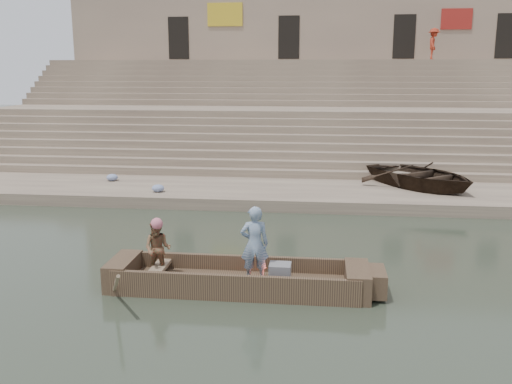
% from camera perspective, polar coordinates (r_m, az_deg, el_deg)
% --- Properties ---
extents(ground, '(120.00, 120.00, 0.00)m').
position_cam_1_polar(ground, '(12.89, 5.80, -8.90)').
color(ground, '#2B3427').
rests_on(ground, ground).
extents(lower_landing, '(32.00, 4.00, 0.40)m').
position_cam_1_polar(lower_landing, '(20.51, 6.16, -0.28)').
color(lower_landing, gray).
rests_on(lower_landing, ground).
extents(mid_landing, '(32.00, 3.00, 2.80)m').
position_cam_1_polar(mid_landing, '(27.71, 6.36, 5.52)').
color(mid_landing, gray).
rests_on(mid_landing, ground).
extents(upper_landing, '(32.00, 3.00, 5.20)m').
position_cam_1_polar(upper_landing, '(34.58, 6.48, 8.86)').
color(upper_landing, gray).
rests_on(upper_landing, ground).
extents(ghat_steps, '(32.00, 11.00, 5.20)m').
position_cam_1_polar(ghat_steps, '(29.35, 6.40, 6.69)').
color(ghat_steps, gray).
rests_on(ghat_steps, ground).
extents(building_wall, '(32.00, 5.07, 11.20)m').
position_cam_1_polar(building_wall, '(38.53, 6.62, 13.68)').
color(building_wall, '#9F866B').
rests_on(building_wall, ground).
extents(main_rowboat, '(5.00, 1.30, 0.22)m').
position_cam_1_polar(main_rowboat, '(12.29, -1.89, -9.39)').
color(main_rowboat, brown).
rests_on(main_rowboat, ground).
extents(rowboat_trim, '(6.04, 2.63, 1.92)m').
position_cam_1_polar(rowboat_trim, '(12.18, -0.92, -8.58)').
color(rowboat_trim, brown).
rests_on(rowboat_trim, ground).
extents(standing_man, '(0.67, 0.50, 1.65)m').
position_cam_1_polar(standing_man, '(11.90, -0.15, -5.33)').
color(standing_man, navy).
rests_on(standing_man, main_rowboat).
extents(rowing_man, '(0.62, 0.49, 1.25)m').
position_cam_1_polar(rowing_man, '(12.42, -9.95, -5.72)').
color(rowing_man, '#216335').
rests_on(rowing_man, main_rowboat).
extents(television, '(0.46, 0.42, 0.40)m').
position_cam_1_polar(television, '(12.08, 2.40, -8.20)').
color(television, slate).
rests_on(television, main_rowboat).
extents(beached_rowboat, '(5.26, 5.42, 0.92)m').
position_cam_1_polar(beached_rowboat, '(21.45, 16.39, 1.64)').
color(beached_rowboat, '#2D2116').
rests_on(beached_rowboat, lower_landing).
extents(pedestrian, '(0.92, 1.29, 1.81)m').
position_cam_1_polar(pedestrian, '(35.37, 17.60, 14.14)').
color(pedestrian, '#9F2D1A').
rests_on(pedestrian, upper_landing).
extents(cloth_bundles, '(2.80, 2.22, 0.26)m').
position_cam_1_polar(cloth_bundles, '(21.40, -12.29, 0.95)').
color(cloth_bundles, '#3F5999').
rests_on(cloth_bundles, lower_landing).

